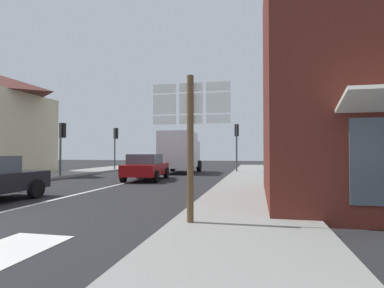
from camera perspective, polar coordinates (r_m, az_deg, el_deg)
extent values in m
plane|color=#232326|center=(16.60, -11.62, -6.95)|extent=(80.00, 80.00, 0.00)
cube|color=gray|center=(13.23, 11.01, -8.06)|extent=(3.16, 44.00, 0.14)
cube|color=silver|center=(13.05, -18.75, -8.38)|extent=(0.16, 12.00, 0.01)
cube|color=silver|center=(5.96, -32.02, -16.74)|extent=(1.20, 2.20, 0.01)
cube|color=beige|center=(28.49, -29.70, -3.77)|extent=(5.00, 1.20, 0.70)
cylinder|color=black|center=(11.98, -26.87, -7.42)|extent=(0.22, 0.64, 0.64)
cube|color=maroon|center=(17.61, -8.44, -4.62)|extent=(2.14, 4.35, 0.60)
cube|color=#47515B|center=(17.35, -8.65, -2.77)|extent=(1.74, 2.24, 0.55)
cylinder|color=black|center=(19.17, -9.93, -5.26)|extent=(0.28, 0.66, 0.64)
cylinder|color=black|center=(18.75, -4.77, -5.36)|extent=(0.28, 0.66, 0.64)
cylinder|color=black|center=(16.60, -12.59, -5.84)|extent=(0.28, 0.66, 0.64)
cylinder|color=black|center=(16.11, -6.67, -5.99)|extent=(0.28, 0.66, 0.64)
cube|color=silver|center=(22.66, -2.54, -1.07)|extent=(2.21, 3.71, 2.60)
cube|color=silver|center=(25.09, -1.13, -1.79)|extent=(2.09, 1.31, 2.00)
cube|color=#47515B|center=(25.14, -1.10, 0.03)|extent=(1.76, 0.11, 0.70)
cylinder|color=black|center=(25.33, -3.58, -4.05)|extent=(0.28, 0.90, 0.90)
cylinder|color=black|center=(24.84, 1.33, -4.10)|extent=(0.28, 0.90, 0.90)
cylinder|color=black|center=(22.08, -5.93, -4.43)|extent=(0.28, 0.90, 0.90)
cylinder|color=black|center=(21.51, -0.33, -4.51)|extent=(0.28, 0.90, 0.90)
cylinder|color=brown|center=(6.42, -0.32, -1.44)|extent=(0.14, 0.14, 3.20)
cube|color=white|center=(6.75, -5.12, 10.19)|extent=(0.50, 0.03, 0.18)
cube|color=black|center=(6.77, -5.07, 10.15)|extent=(0.43, 0.01, 0.13)
cube|color=white|center=(6.69, -5.13, 7.33)|extent=(0.50, 0.03, 0.42)
cube|color=black|center=(6.71, -5.08, 7.31)|extent=(0.43, 0.01, 0.32)
cube|color=white|center=(6.65, -5.13, 4.43)|extent=(0.50, 0.03, 0.18)
cube|color=black|center=(6.66, -5.08, 4.42)|extent=(0.43, 0.01, 0.13)
cube|color=white|center=(6.61, -0.23, 10.44)|extent=(0.50, 0.03, 0.18)
cube|color=black|center=(6.62, -0.19, 10.40)|extent=(0.43, 0.01, 0.13)
cube|color=white|center=(6.54, -0.23, 7.52)|extent=(0.50, 0.03, 0.42)
cube|color=black|center=(6.56, -0.19, 7.50)|extent=(0.43, 0.01, 0.32)
cube|color=white|center=(6.50, -0.23, 4.56)|extent=(0.50, 0.03, 0.18)
cube|color=black|center=(6.52, -0.19, 4.54)|extent=(0.43, 0.01, 0.13)
cube|color=white|center=(6.51, 4.86, 10.62)|extent=(0.50, 0.03, 0.18)
cube|color=black|center=(6.53, 4.88, 10.58)|extent=(0.43, 0.01, 0.13)
cube|color=white|center=(6.45, 4.86, 7.66)|extent=(0.50, 0.03, 0.42)
cube|color=black|center=(6.47, 4.88, 7.64)|extent=(0.43, 0.01, 0.32)
cube|color=white|center=(6.40, 4.87, 4.66)|extent=(0.50, 0.03, 0.18)
cube|color=black|center=(6.42, 4.89, 4.64)|extent=(0.43, 0.01, 0.13)
cylinder|color=#47474C|center=(26.62, -14.11, -0.97)|extent=(0.12, 0.12, 3.60)
cube|color=black|center=(26.84, -13.90, 1.91)|extent=(0.30, 0.28, 0.90)
sphere|color=red|center=(26.98, -13.77, 2.47)|extent=(0.18, 0.18, 0.18)
sphere|color=#3C2303|center=(26.97, -13.77, 1.88)|extent=(0.18, 0.18, 0.18)
sphere|color=black|center=(26.95, -13.77, 1.28)|extent=(0.18, 0.18, 0.18)
cylinder|color=#47474C|center=(23.13, 8.25, -0.86)|extent=(0.12, 0.12, 3.67)
cube|color=black|center=(23.38, 8.27, 2.53)|extent=(0.30, 0.28, 0.90)
sphere|color=red|center=(23.54, 8.29, 3.16)|extent=(0.18, 0.18, 0.18)
sphere|color=#3C2303|center=(23.52, 8.29, 2.48)|extent=(0.18, 0.18, 0.18)
sphere|color=black|center=(23.50, 8.30, 1.80)|extent=(0.18, 0.18, 0.18)
cylinder|color=#47474C|center=(20.33, -23.17, -1.10)|extent=(0.12, 0.12, 3.36)
cube|color=black|center=(20.54, -22.82, 2.34)|extent=(0.30, 0.28, 0.90)
sphere|color=red|center=(20.67, -22.59, 3.06)|extent=(0.18, 0.18, 0.18)
sphere|color=#3C2303|center=(20.65, -22.60, 2.28)|extent=(0.18, 0.18, 0.18)
sphere|color=black|center=(20.64, -22.60, 1.51)|extent=(0.18, 0.18, 0.18)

